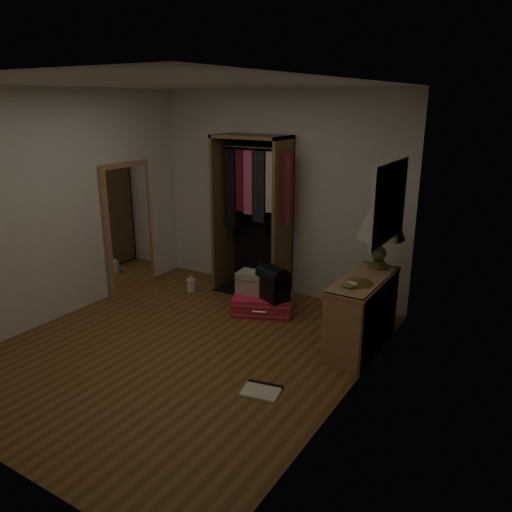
% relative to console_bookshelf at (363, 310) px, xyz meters
% --- Properties ---
extents(ground, '(4.00, 4.00, 0.00)m').
position_rel_console_bookshelf_xyz_m(ground, '(-1.53, -1.05, -0.39)').
color(ground, brown).
rests_on(ground, ground).
extents(room_walls, '(3.52, 4.02, 2.60)m').
position_rel_console_bookshelf_xyz_m(room_walls, '(-1.46, -1.01, 1.11)').
color(room_walls, beige).
rests_on(room_walls, ground).
extents(console_bookshelf, '(0.42, 1.12, 0.75)m').
position_rel_console_bookshelf_xyz_m(console_bookshelf, '(0.00, 0.00, 0.00)').
color(console_bookshelf, '#A0704D').
rests_on(console_bookshelf, ground).
extents(open_wardrobe, '(1.05, 0.50, 2.05)m').
position_rel_console_bookshelf_xyz_m(open_wardrobe, '(-1.74, 0.72, 0.83)').
color(open_wardrobe, brown).
rests_on(open_wardrobe, ground).
extents(floor_mirror, '(0.06, 0.80, 1.70)m').
position_rel_console_bookshelf_xyz_m(floor_mirror, '(-3.24, -0.05, 0.46)').
color(floor_mirror, '#A4724F').
rests_on(floor_mirror, ground).
extents(pink_suitcase, '(0.86, 0.75, 0.22)m').
position_rel_console_bookshelf_xyz_m(pink_suitcase, '(-1.32, 0.18, -0.28)').
color(pink_suitcase, red).
rests_on(pink_suitcase, ground).
extents(train_case, '(0.41, 0.31, 0.28)m').
position_rel_console_bookshelf_xyz_m(train_case, '(-1.46, 0.20, -0.04)').
color(train_case, tan).
rests_on(train_case, pink_suitcase).
extents(black_bag, '(0.45, 0.38, 0.41)m').
position_rel_console_bookshelf_xyz_m(black_bag, '(-1.16, 0.16, 0.04)').
color(black_bag, black).
rests_on(black_bag, pink_suitcase).
extents(table_lamp, '(0.67, 0.67, 0.63)m').
position_rel_console_bookshelf_xyz_m(table_lamp, '(0.01, 0.37, 0.82)').
color(table_lamp, '#434D25').
rests_on(table_lamp, console_bookshelf).
extents(brass_tray, '(0.34, 0.34, 0.02)m').
position_rel_console_bookshelf_xyz_m(brass_tray, '(0.01, -0.21, 0.37)').
color(brass_tray, '#AE9243').
rests_on(brass_tray, console_bookshelf).
extents(ceramic_bowl, '(0.18, 0.18, 0.04)m').
position_rel_console_bookshelf_xyz_m(ceramic_bowl, '(-0.04, -0.34, 0.38)').
color(ceramic_bowl, '#99B597').
rests_on(ceramic_bowl, console_bookshelf).
extents(white_jug, '(0.14, 0.14, 0.21)m').
position_rel_console_bookshelf_xyz_m(white_jug, '(-2.49, 0.27, -0.30)').
color(white_jug, silver).
rests_on(white_jug, ground).
extents(floor_book, '(0.37, 0.32, 0.03)m').
position_rel_console_bookshelf_xyz_m(floor_book, '(-0.43, -1.31, -0.38)').
color(floor_book, '#EBE2C5').
rests_on(floor_book, ground).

